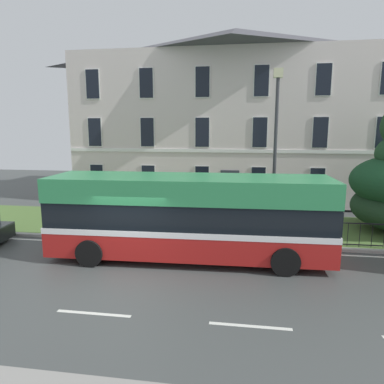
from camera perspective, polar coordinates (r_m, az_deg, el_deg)
ground_plane at (r=12.26m, az=-10.28°, el=-12.63°), size 60.00×56.00×0.18m
georgian_townhouse at (r=25.93m, az=6.85°, el=12.71°), size 20.36×10.54×11.47m
iron_verge_railing at (r=14.69m, az=4.99°, el=-6.00°), size 12.63×0.04×0.97m
single_decker_bus at (r=12.75m, az=-0.46°, el=-3.89°), size 10.15×2.94×3.04m
street_lamp_post at (r=14.83m, az=13.41°, el=7.53°), size 0.36×0.24×6.95m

